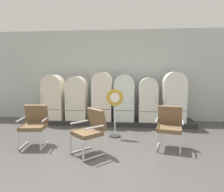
{
  "coord_description": "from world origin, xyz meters",
  "views": [
    {
      "loc": [
        0.62,
        -3.77,
        1.73
      ],
      "look_at": [
        0.0,
        2.75,
        0.98
      ],
      "focal_mm": 32.27,
      "sensor_mm": 36.0,
      "label": 1
    }
  ],
  "objects_px": {
    "refrigerator_3": "(124,96)",
    "armchair_left": "(34,123)",
    "refrigerator_0": "(54,96)",
    "sign_stand": "(115,114)",
    "refrigerator_2": "(102,95)",
    "refrigerator_1": "(77,97)",
    "refrigerator_4": "(148,98)",
    "refrigerator_5": "(174,95)",
    "armchair_right": "(170,125)",
    "armchair_center": "(90,129)"
  },
  "relations": [
    {
      "from": "refrigerator_1",
      "to": "armchair_right",
      "type": "xyz_separation_m",
      "value": [
        2.72,
        -2.03,
        -0.37
      ]
    },
    {
      "from": "refrigerator_2",
      "to": "refrigerator_3",
      "type": "height_order",
      "value": "refrigerator_2"
    },
    {
      "from": "armchair_left",
      "to": "refrigerator_4",
      "type": "bearing_deg",
      "value": 37.27
    },
    {
      "from": "refrigerator_1",
      "to": "refrigerator_4",
      "type": "bearing_deg",
      "value": 0.04
    },
    {
      "from": "refrigerator_0",
      "to": "refrigerator_2",
      "type": "relative_size",
      "value": 0.94
    },
    {
      "from": "refrigerator_4",
      "to": "sign_stand",
      "type": "height_order",
      "value": "refrigerator_4"
    },
    {
      "from": "refrigerator_3",
      "to": "sign_stand",
      "type": "xyz_separation_m",
      "value": [
        -0.21,
        -1.33,
        -0.33
      ]
    },
    {
      "from": "refrigerator_5",
      "to": "sign_stand",
      "type": "relative_size",
      "value": 1.24
    },
    {
      "from": "armchair_right",
      "to": "refrigerator_3",
      "type": "bearing_deg",
      "value": 118.71
    },
    {
      "from": "armchair_left",
      "to": "sign_stand",
      "type": "bearing_deg",
      "value": 24.39
    },
    {
      "from": "refrigerator_4",
      "to": "sign_stand",
      "type": "xyz_separation_m",
      "value": [
        -0.99,
        -1.32,
        -0.28
      ]
    },
    {
      "from": "armchair_left",
      "to": "sign_stand",
      "type": "distance_m",
      "value": 2.04
    },
    {
      "from": "refrigerator_0",
      "to": "refrigerator_5",
      "type": "bearing_deg",
      "value": 0.62
    },
    {
      "from": "refrigerator_2",
      "to": "refrigerator_5",
      "type": "distance_m",
      "value": 2.35
    },
    {
      "from": "refrigerator_5",
      "to": "armchair_left",
      "type": "relative_size",
      "value": 1.68
    },
    {
      "from": "refrigerator_3",
      "to": "sign_stand",
      "type": "relative_size",
      "value": 1.17
    },
    {
      "from": "sign_stand",
      "to": "refrigerator_5",
      "type": "bearing_deg",
      "value": 37.05
    },
    {
      "from": "refrigerator_0",
      "to": "refrigerator_1",
      "type": "relative_size",
      "value": 1.03
    },
    {
      "from": "refrigerator_1",
      "to": "armchair_right",
      "type": "bearing_deg",
      "value": -36.67
    },
    {
      "from": "refrigerator_3",
      "to": "armchair_center",
      "type": "relative_size",
      "value": 1.58
    },
    {
      "from": "refrigerator_2",
      "to": "sign_stand",
      "type": "relative_size",
      "value": 1.24
    },
    {
      "from": "refrigerator_1",
      "to": "refrigerator_3",
      "type": "xyz_separation_m",
      "value": [
        1.61,
        0.0,
        0.03
      ]
    },
    {
      "from": "refrigerator_4",
      "to": "refrigerator_1",
      "type": "bearing_deg",
      "value": -179.96
    },
    {
      "from": "refrigerator_5",
      "to": "sign_stand",
      "type": "xyz_separation_m",
      "value": [
        -1.82,
        -1.37,
        -0.38
      ]
    },
    {
      "from": "refrigerator_1",
      "to": "armchair_center",
      "type": "relative_size",
      "value": 1.53
    },
    {
      "from": "refrigerator_1",
      "to": "refrigerator_5",
      "type": "relative_size",
      "value": 0.91
    },
    {
      "from": "refrigerator_2",
      "to": "armchair_right",
      "type": "height_order",
      "value": "refrigerator_2"
    },
    {
      "from": "armchair_left",
      "to": "armchair_center",
      "type": "height_order",
      "value": "same"
    },
    {
      "from": "refrigerator_4",
      "to": "armchair_center",
      "type": "xyz_separation_m",
      "value": [
        -1.42,
        -2.54,
        -0.36
      ]
    },
    {
      "from": "refrigerator_5",
      "to": "armchair_left",
      "type": "distance_m",
      "value": 4.32
    },
    {
      "from": "refrigerator_4",
      "to": "armchair_left",
      "type": "xyz_separation_m",
      "value": [
        -2.84,
        -2.16,
        -0.36
      ]
    },
    {
      "from": "refrigerator_0",
      "to": "refrigerator_4",
      "type": "height_order",
      "value": "refrigerator_0"
    },
    {
      "from": "sign_stand",
      "to": "armchair_right",
      "type": "bearing_deg",
      "value": -28.18
    },
    {
      "from": "armchair_right",
      "to": "sign_stand",
      "type": "xyz_separation_m",
      "value": [
        -1.32,
        0.71,
        0.08
      ]
    },
    {
      "from": "refrigerator_4",
      "to": "armchair_right",
      "type": "height_order",
      "value": "refrigerator_4"
    },
    {
      "from": "armchair_left",
      "to": "armchair_center",
      "type": "distance_m",
      "value": 1.48
    },
    {
      "from": "refrigerator_3",
      "to": "refrigerator_4",
      "type": "height_order",
      "value": "refrigerator_3"
    },
    {
      "from": "refrigerator_0",
      "to": "sign_stand",
      "type": "distance_m",
      "value": 2.61
    },
    {
      "from": "refrigerator_0",
      "to": "refrigerator_5",
      "type": "relative_size",
      "value": 0.94
    },
    {
      "from": "armchair_left",
      "to": "refrigerator_3",
      "type": "bearing_deg",
      "value": 46.42
    },
    {
      "from": "refrigerator_4",
      "to": "refrigerator_5",
      "type": "height_order",
      "value": "refrigerator_5"
    },
    {
      "from": "refrigerator_0",
      "to": "armchair_right",
      "type": "distance_m",
      "value": 4.1
    },
    {
      "from": "refrigerator_0",
      "to": "refrigerator_1",
      "type": "height_order",
      "value": "refrigerator_0"
    },
    {
      "from": "armchair_left",
      "to": "armchair_right",
      "type": "bearing_deg",
      "value": 2.43
    },
    {
      "from": "refrigerator_3",
      "to": "armchair_left",
      "type": "distance_m",
      "value": 3.02
    },
    {
      "from": "refrigerator_5",
      "to": "refrigerator_4",
      "type": "bearing_deg",
      "value": -176.53
    },
    {
      "from": "refrigerator_4",
      "to": "armchair_center",
      "type": "height_order",
      "value": "refrigerator_4"
    },
    {
      "from": "refrigerator_4",
      "to": "refrigerator_5",
      "type": "relative_size",
      "value": 0.88
    },
    {
      "from": "refrigerator_0",
      "to": "refrigerator_5",
      "type": "height_order",
      "value": "refrigerator_5"
    },
    {
      "from": "refrigerator_5",
      "to": "sign_stand",
      "type": "bearing_deg",
      "value": -142.95
    }
  ]
}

